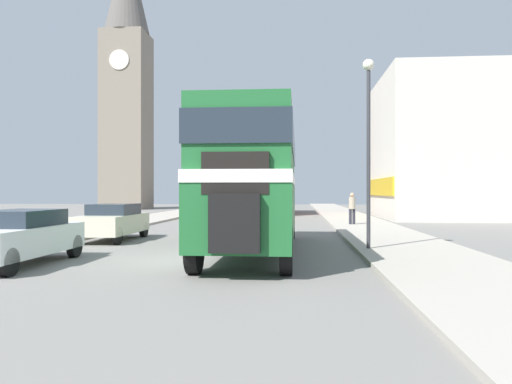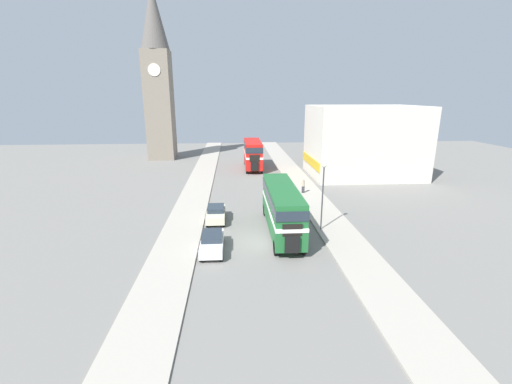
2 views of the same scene
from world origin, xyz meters
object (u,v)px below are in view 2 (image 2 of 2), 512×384
Objects in this scene: double_decker_bus at (282,205)px; pedestrian_walking at (303,185)px; car_parked_mid at (216,213)px; car_parked_near at (212,242)px; church_tower at (157,74)px; bus_distant at (253,152)px; street_lamp at (323,187)px.

double_decker_bus reaches higher than pedestrian_walking.
double_decker_bus is 2.74× the size of car_parked_mid.
church_tower is at bearing 105.66° from car_parked_near.
car_parked_near is at bearing -74.34° from church_tower.
pedestrian_walking is (10.02, 15.05, 0.34)m from car_parked_near.
car_parked_near is 18.09m from pedestrian_walking.
car_parked_mid is (-5.79, 3.10, -1.68)m from double_decker_bus.
church_tower is (-16.20, 10.27, 12.45)m from bus_distant.
double_decker_bus is 2.58× the size of car_parked_near.
car_parked_near is 6.51m from car_parked_mid.
car_parked_mid is 0.67× the size of street_lamp.
bus_distant reaches higher than car_parked_mid.
double_decker_bus is 1.84× the size of street_lamp.
church_tower is at bearing 108.48° from car_parked_mid.
car_parked_near is 44.41m from church_tower.
street_lamp is at bearing 20.79° from car_parked_near.
bus_distant is 5.58× the size of pedestrian_walking.
pedestrian_walking reaches higher than car_parked_mid.
church_tower is (-11.35, 40.46, 14.35)m from car_parked_near.
car_parked_mid is 13.17m from pedestrian_walking.
double_decker_bus is at bearing -88.02° from bus_distant.
street_lamp reaches higher than car_parked_near.
car_parked_mid is 38.57m from church_tower.
double_decker_bus is 42.74m from church_tower.
car_parked_mid is at bearing -71.52° from church_tower.
car_parked_near is at bearing -123.65° from pedestrian_walking.
bus_distant is 24.25m from car_parked_mid.
bus_distant is 1.61× the size of street_lamp.
bus_distant reaches higher than car_parked_near.
double_decker_bus is 6.37× the size of pedestrian_walking.
pedestrian_walking is 0.29× the size of street_lamp.
church_tower reaches higher than pedestrian_walking.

